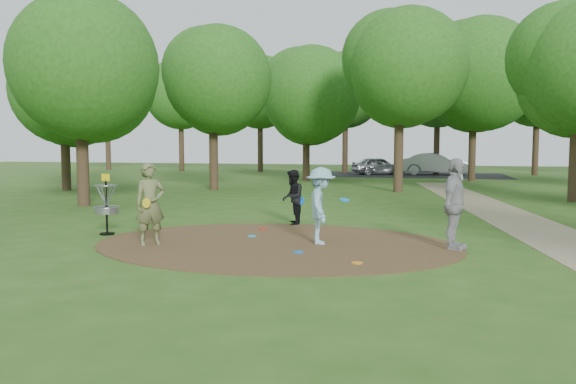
# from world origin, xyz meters

# --- Properties ---
(ground) EXTENTS (100.00, 100.00, 0.00)m
(ground) POSITION_xyz_m (0.00, 0.00, 0.00)
(ground) COLOR #2D5119
(ground) RESTS_ON ground
(dirt_clearing) EXTENTS (8.40, 8.40, 0.02)m
(dirt_clearing) POSITION_xyz_m (0.00, 0.00, 0.01)
(dirt_clearing) COLOR #47301C
(dirt_clearing) RESTS_ON ground
(footpath) EXTENTS (7.55, 39.89, 0.01)m
(footpath) POSITION_xyz_m (6.50, 2.00, 0.01)
(footpath) COLOR #8C7A5B
(footpath) RESTS_ON ground
(parking_lot) EXTENTS (14.00, 8.00, 0.01)m
(parking_lot) POSITION_xyz_m (2.00, 30.00, 0.00)
(parking_lot) COLOR black
(parking_lot) RESTS_ON ground
(player_observer_with_disc) EXTENTS (0.80, 0.80, 1.87)m
(player_observer_with_disc) POSITION_xyz_m (-2.71, -0.80, 0.93)
(player_observer_with_disc) COLOR #61693D
(player_observer_with_disc) RESTS_ON ground
(player_throwing_with_disc) EXTENTS (1.13, 1.26, 1.77)m
(player_throwing_with_disc) POSITION_xyz_m (1.01, 0.24, 0.88)
(player_throwing_with_disc) COLOR #86B7C8
(player_throwing_with_disc) RESTS_ON ground
(player_walking_with_disc) EXTENTS (0.72, 0.85, 1.56)m
(player_walking_with_disc) POSITION_xyz_m (-0.34, 3.10, 0.78)
(player_walking_with_disc) COLOR black
(player_walking_with_disc) RESTS_ON ground
(player_waiting_with_disc) EXTENTS (0.80, 1.25, 1.99)m
(player_waiting_with_disc) POSITION_xyz_m (3.93, 0.29, 0.99)
(player_waiting_with_disc) COLOR #9B9B9E
(player_waiting_with_disc) RESTS_ON ground
(disc_ground_cyan) EXTENTS (0.22, 0.22, 0.02)m
(disc_ground_cyan) POSITION_xyz_m (-0.82, 0.79, 0.03)
(disc_ground_cyan) COLOR #1AA8D5
(disc_ground_cyan) RESTS_ON dirt_clearing
(disc_ground_blue) EXTENTS (0.22, 0.22, 0.02)m
(disc_ground_blue) POSITION_xyz_m (0.75, -0.93, 0.03)
(disc_ground_blue) COLOR blue
(disc_ground_blue) RESTS_ON dirt_clearing
(disc_ground_red) EXTENTS (0.22, 0.22, 0.02)m
(disc_ground_red) POSITION_xyz_m (-0.85, 1.89, 0.03)
(disc_ground_red) COLOR red
(disc_ground_red) RESTS_ON dirt_clearing
(car_left) EXTENTS (4.20, 3.07, 1.33)m
(car_left) POSITION_xyz_m (-0.21, 30.03, 0.66)
(car_left) COLOR #9B9CA2
(car_left) RESTS_ON ground
(car_right) EXTENTS (4.92, 1.72, 1.62)m
(car_right) POSITION_xyz_m (3.88, 30.54, 0.81)
(car_right) COLOR #94979B
(car_right) RESTS_ON ground
(disc_ground_orange) EXTENTS (0.22, 0.22, 0.02)m
(disc_ground_orange) POSITION_xyz_m (2.08, -1.70, 0.03)
(disc_ground_orange) COLOR orange
(disc_ground_orange) RESTS_ON dirt_clearing
(disc_golf_basket) EXTENTS (0.63, 0.63, 1.54)m
(disc_golf_basket) POSITION_xyz_m (-4.50, 0.30, 0.87)
(disc_golf_basket) COLOR black
(disc_golf_basket) RESTS_ON ground
(tree_ring) EXTENTS (37.53, 46.08, 9.69)m
(tree_ring) POSITION_xyz_m (1.59, 11.15, 5.25)
(tree_ring) COLOR #332316
(tree_ring) RESTS_ON ground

